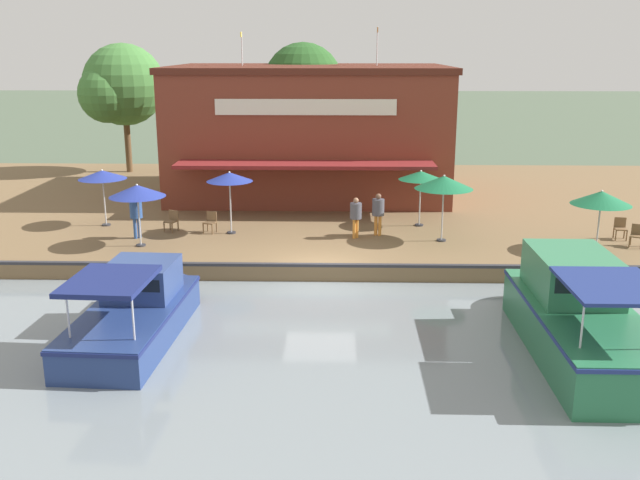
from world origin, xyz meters
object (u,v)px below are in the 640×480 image
at_px(tree_upstream_bank, 300,85).
at_px(cafe_chair_under_first_umbrella, 210,221).
at_px(waterfront_restaurant, 310,130).
at_px(person_near_entrance, 378,209).
at_px(cafe_chair_beside_entrance, 620,227).
at_px(patio_umbrella_mid_patio_left, 230,177).
at_px(patio_umbrella_by_entrance, 102,175).
at_px(tree_behind_restaurant, 120,87).
at_px(motorboat_mid_row, 140,307).
at_px(patio_umbrella_mid_patio_right, 137,191).
at_px(person_mid_patio, 356,213).
at_px(patio_umbrella_far_corner, 444,182).
at_px(patio_umbrella_back_row, 601,198).
at_px(person_at_quay_edge, 136,212).
at_px(cafe_chair_back_row_seat, 637,234).
at_px(cafe_chair_mid_patio, 172,220).
at_px(motorboat_fourth_along, 573,312).
at_px(patio_umbrella_near_quay_edge, 421,176).

bearing_deg(tree_upstream_bank, cafe_chair_under_first_umbrella, -15.15).
height_order(waterfront_restaurant, person_near_entrance, waterfront_restaurant).
relative_size(cafe_chair_beside_entrance, person_near_entrance, 0.50).
bearing_deg(patio_umbrella_mid_patio_left, patio_umbrella_by_entrance, -101.99).
distance_m(tree_upstream_bank, tree_behind_restaurant, 11.04).
relative_size(cafe_chair_under_first_umbrella, motorboat_mid_row, 0.12).
height_order(patio_umbrella_mid_patio_right, person_mid_patio, patio_umbrella_mid_patio_right).
bearing_deg(patio_umbrella_far_corner, tree_upstream_bank, -153.84).
distance_m(patio_umbrella_back_row, motorboat_mid_row, 16.73).
bearing_deg(waterfront_restaurant, person_mid_patio, 13.27).
relative_size(patio_umbrella_by_entrance, tree_upstream_bank, 0.32).
xyz_separation_m(patio_umbrella_mid_patio_right, person_at_quay_edge, (-1.13, -0.43, -1.06)).
xyz_separation_m(waterfront_restaurant, cafe_chair_back_row_seat, (10.15, 12.75, -2.73)).
xyz_separation_m(waterfront_restaurant, cafe_chair_beside_entrance, (9.07, 12.54, -2.73)).
xyz_separation_m(patio_umbrella_by_entrance, cafe_chair_mid_patio, (0.89, 3.02, -1.69)).
distance_m(person_near_entrance, person_at_quay_edge, 9.53).
bearing_deg(cafe_chair_beside_entrance, tree_upstream_bank, -132.39).
height_order(cafe_chair_under_first_umbrella, cafe_chair_beside_entrance, same).
xyz_separation_m(cafe_chair_beside_entrance, motorboat_fourth_along, (9.08, -4.71, -0.08)).
bearing_deg(cafe_chair_beside_entrance, patio_umbrella_far_corner, -86.33).
distance_m(cafe_chair_under_first_umbrella, tree_behind_restaurant, 16.68).
bearing_deg(cafe_chair_under_first_umbrella, person_near_entrance, 87.46).
bearing_deg(patio_umbrella_mid_patio_right, patio_umbrella_mid_patio_left, 122.05).
height_order(patio_umbrella_by_entrance, cafe_chair_mid_patio, patio_umbrella_by_entrance).
bearing_deg(motorboat_mid_row, person_near_entrance, 140.68).
bearing_deg(cafe_chair_under_first_umbrella, patio_umbrella_by_entrance, -102.70).
relative_size(patio_umbrella_by_entrance, person_at_quay_edge, 1.40).
bearing_deg(waterfront_restaurant, person_near_entrance, 19.31).
distance_m(cafe_chair_mid_patio, motorboat_mid_row, 9.34).
relative_size(patio_umbrella_near_quay_edge, cafe_chair_under_first_umbrella, 2.79).
distance_m(patio_umbrella_mid_patio_right, person_at_quay_edge, 1.61).
bearing_deg(tree_behind_restaurant, tree_upstream_bank, 75.60).
bearing_deg(patio_umbrella_back_row, motorboat_mid_row, -66.00).
height_order(waterfront_restaurant, cafe_chair_beside_entrance, waterfront_restaurant).
bearing_deg(patio_umbrella_by_entrance, person_mid_patio, 80.43).
xyz_separation_m(patio_umbrella_mid_patio_left, person_near_entrance, (0.18, 5.92, -1.23)).
bearing_deg(patio_umbrella_near_quay_edge, tree_upstream_bank, -151.20).
bearing_deg(tree_behind_restaurant, waterfront_restaurant, 63.27).
bearing_deg(patio_umbrella_near_quay_edge, patio_umbrella_far_corner, 13.95).
xyz_separation_m(person_mid_patio, motorboat_mid_row, (8.38, -6.32, -0.84)).
xyz_separation_m(waterfront_restaurant, patio_umbrella_back_row, (10.78, 11.04, -1.20)).
xyz_separation_m(patio_umbrella_near_quay_edge, tree_upstream_bank, (-10.05, -5.53, 3.14)).
bearing_deg(cafe_chair_under_first_umbrella, person_at_quay_edge, -70.43).
relative_size(waterfront_restaurant, person_at_quay_edge, 8.00).
bearing_deg(cafe_chair_mid_patio, motorboat_mid_row, 7.20).
bearing_deg(motorboat_mid_row, patio_umbrella_far_corner, 129.74).
bearing_deg(patio_umbrella_mid_patio_left, cafe_chair_mid_patio, -96.39).
relative_size(patio_umbrella_by_entrance, cafe_chair_under_first_umbrella, 2.82).
height_order(cafe_chair_mid_patio, cafe_chair_back_row_seat, same).
distance_m(patio_umbrella_back_row, patio_umbrella_near_quay_edge, 7.16).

